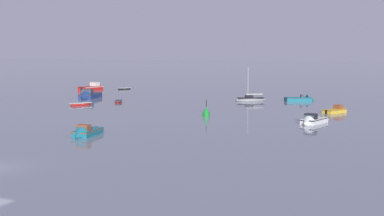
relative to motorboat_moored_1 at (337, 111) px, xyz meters
name	(u,v)px	position (x,y,z in m)	size (l,w,h in m)	color
motorboat_moored_1	(337,111)	(0.00, 0.00, 0.00)	(3.18, 4.34, 1.58)	gold
rowboat_moored_0	(124,89)	(-49.66, 24.95, -0.11)	(2.65, 2.98, 0.47)	black
rowboat_moored_1	(118,102)	(-34.84, -0.60, -0.10)	(2.32, 3.28, 0.49)	red
motorboat_moored_2	(312,122)	(-0.87, -12.65, 0.04)	(2.70, 5.06, 1.83)	white
sailboat_moored_0	(251,100)	(-15.98, 10.77, 0.02)	(5.23, 4.33, 5.87)	gray
motorboat_moored_3	(302,100)	(-8.09, 14.50, 0.00)	(5.21, 4.14, 1.73)	#197084
motorboat_moored_4	(88,96)	(-43.60, 3.31, 0.14)	(3.88, 7.02, 2.53)	navy
rowboat_moored_4	(81,104)	(-37.69, -6.82, -0.08)	(2.53, 3.84, 0.57)	red
motorboat_moored_5	(94,88)	(-54.81, 20.84, 0.13)	(3.08, 6.67, 2.45)	red
motorboat_moored_6	(85,134)	(-19.40, -30.73, 0.03)	(2.35, 4.81, 1.75)	#197084
channel_buoy	(206,113)	(-14.70, -11.16, 0.22)	(0.90, 0.90, 2.30)	#198C2D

